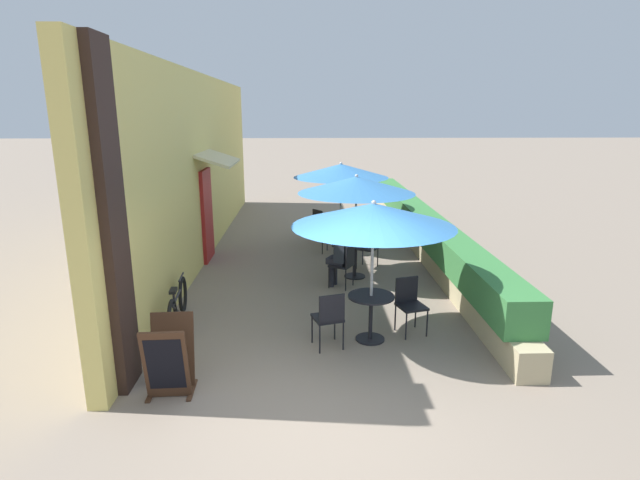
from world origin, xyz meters
name	(u,v)px	position (x,y,z in m)	size (l,w,h in m)	color
ground_plane	(317,407)	(0.00, 0.00, 0.00)	(120.00, 120.00, 0.00)	gray
cafe_facade_wall	(203,167)	(-2.54, 6.70, 2.09)	(0.98, 13.67, 4.20)	#E0CC6B
planter_hedge	(422,229)	(2.75, 6.74, 0.54)	(0.60, 12.67, 1.01)	tan
patio_table_near	(371,309)	(0.85, 1.78, 0.49)	(0.70, 0.70, 0.71)	black
patio_umbrella_near	(373,215)	(0.85, 1.78, 1.94)	(2.36, 2.36, 2.15)	#B7B7BC
cafe_chair_near_left	(409,301)	(1.49, 2.05, 0.52)	(0.50, 0.50, 0.87)	black
cafe_chair_near_right	(329,316)	(0.21, 1.50, 0.52)	(0.50, 0.50, 0.87)	black
patio_table_mid	(355,254)	(0.90, 4.75, 0.49)	(0.70, 0.70, 0.71)	black
patio_umbrella_mid	(356,185)	(0.90, 4.75, 1.94)	(2.36, 2.36, 2.15)	#B7B7BC
cafe_chair_mid_left	(345,262)	(0.64, 4.11, 0.52)	(0.54, 0.54, 0.87)	black
seated_patron_mid_left	(340,253)	(0.54, 4.16, 0.69)	(0.50, 0.47, 1.25)	#23232D
cafe_chair_mid_right	(364,245)	(1.17, 5.39, 0.52)	(0.54, 0.54, 0.87)	black
patio_table_far	(340,227)	(0.77, 7.20, 0.49)	(0.70, 0.70, 0.71)	black
patio_umbrella_far	(341,171)	(0.77, 7.20, 1.94)	(2.36, 2.36, 2.15)	#B7B7BC
cafe_chair_far_left	(366,225)	(1.44, 7.38, 0.52)	(0.45, 0.45, 0.87)	black
cafe_chair_far_right	(321,222)	(0.28, 7.70, 0.52)	(0.56, 0.56, 0.87)	black
cafe_chair_far_back	(335,233)	(0.58, 6.54, 0.52)	(0.52, 0.52, 0.87)	black
coffee_cup_far	(338,217)	(0.69, 7.23, 0.76)	(0.07, 0.07, 0.09)	#B73D3D
bicycle_leaning	(178,305)	(-2.20, 2.43, 0.33)	(0.21, 1.69, 0.71)	black
menu_board	(169,358)	(-1.79, 0.39, 0.46)	(0.57, 0.65, 0.94)	#422819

